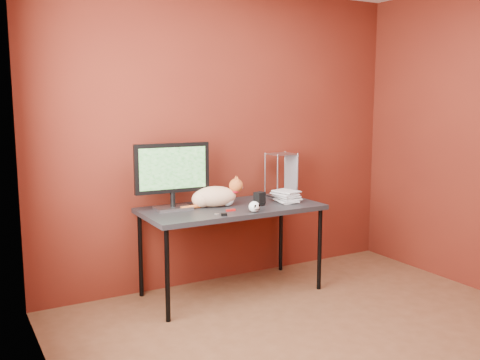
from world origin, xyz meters
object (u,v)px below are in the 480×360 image
cat (215,196)px  speaker (259,199)px  desk (232,212)px  book_stack (279,140)px  monitor (172,173)px  skull_mug (254,207)px

cat → speaker: bearing=-4.4°
desk → book_stack: 0.74m
monitor → cat: 0.41m
skull_mug → book_stack: bearing=25.9°
cat → book_stack: (0.56, -0.11, 0.46)m
cat → speaker: 0.38m
book_stack → desk: bearing=173.9°
cat → desk: bearing=-11.2°
cat → book_stack: book_stack is taller
skull_mug → book_stack: book_stack is taller
skull_mug → speaker: (0.18, 0.22, 0.01)m
skull_mug → speaker: size_ratio=0.81×
monitor → cat: (0.35, -0.07, -0.21)m
speaker → cat: bearing=144.4°
skull_mug → speaker: speaker is taller
monitor → book_stack: bearing=-7.8°
monitor → speaker: (0.70, -0.20, -0.25)m
cat → book_stack: size_ratio=0.50×
speaker → book_stack: size_ratio=0.10×
cat → speaker: (0.35, -0.13, -0.04)m
skull_mug → book_stack: 0.68m
speaker → book_stack: book_stack is taller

